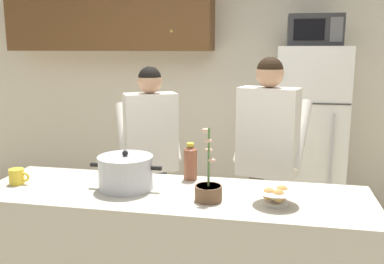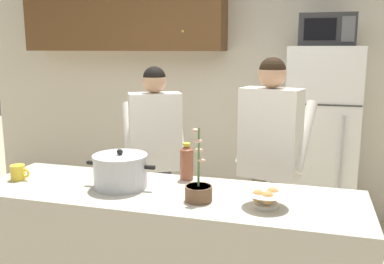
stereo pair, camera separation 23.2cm
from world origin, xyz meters
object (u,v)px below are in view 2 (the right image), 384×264
at_px(bottle_near_edge, 187,162).
at_px(potted_orchid, 199,190).
at_px(person_by_sink, 270,145).
at_px(cooking_pot, 120,171).
at_px(bread_bowl, 266,198).
at_px(microwave, 327,30).
at_px(refrigerator, 320,142).
at_px(coffee_mug, 18,172).
at_px(person_near_pot, 155,143).

distance_m(bottle_near_edge, potted_orchid, 0.40).
distance_m(person_by_sink, potted_orchid, 0.94).
distance_m(cooking_pot, bread_bowl, 0.88).
bearing_deg(cooking_pot, bottle_near_edge, 37.28).
height_order(microwave, cooking_pot, microwave).
xyz_separation_m(person_by_sink, bottle_near_edge, (-0.47, -0.54, -0.02)).
relative_size(refrigerator, coffee_mug, 13.42).
bearing_deg(refrigerator, bottle_near_edge, -117.71).
xyz_separation_m(refrigerator, coffee_mug, (-1.86, -1.89, 0.09)).
height_order(cooking_pot, bottle_near_edge, bottle_near_edge).
relative_size(refrigerator, person_by_sink, 1.04).
height_order(bread_bowl, bottle_near_edge, bottle_near_edge).
distance_m(cooking_pot, bottle_near_edge, 0.42).
relative_size(microwave, coffee_mug, 3.66).
bearing_deg(refrigerator, microwave, -89.93).
relative_size(person_by_sink, bottle_near_edge, 7.09).
bearing_deg(bottle_near_edge, cooking_pot, -142.72).
xyz_separation_m(refrigerator, microwave, (0.00, -0.02, 1.02)).
height_order(refrigerator, coffee_mug, refrigerator).
bearing_deg(person_by_sink, coffee_mug, -150.68).
distance_m(microwave, person_near_pot, 1.83).
height_order(person_near_pot, person_by_sink, person_by_sink).
xyz_separation_m(refrigerator, person_by_sink, (-0.36, -1.05, 0.17)).
height_order(refrigerator, potted_orchid, refrigerator).
bearing_deg(bottle_near_edge, microwave, 61.96).
height_order(refrigerator, microwave, microwave).
relative_size(person_by_sink, bread_bowl, 6.82).
distance_m(cooking_pot, potted_orchid, 0.52).
xyz_separation_m(person_near_pot, cooking_pot, (0.11, -0.88, 0.03)).
distance_m(person_by_sink, bottle_near_edge, 0.71).
bearing_deg(person_by_sink, potted_orchid, -108.21).
height_order(person_near_pot, bread_bowl, person_near_pot).
height_order(person_near_pot, bottle_near_edge, person_near_pot).
relative_size(refrigerator, cooking_pot, 4.01).
xyz_separation_m(refrigerator, potted_orchid, (-0.66, -1.94, 0.10)).
bearing_deg(potted_orchid, person_near_pot, 122.41).
relative_size(coffee_mug, bottle_near_edge, 0.55).
xyz_separation_m(person_by_sink, bread_bowl, (0.07, -0.88, -0.08)).
height_order(coffee_mug, potted_orchid, potted_orchid).
xyz_separation_m(person_near_pot, coffee_mug, (-0.58, -0.93, -0.03)).
bearing_deg(microwave, refrigerator, 90.07).
xyz_separation_m(refrigerator, person_near_pot, (-1.28, -0.96, 0.12)).
xyz_separation_m(refrigerator, cooking_pot, (-1.17, -1.84, 0.14)).
height_order(refrigerator, bread_bowl, refrigerator).
distance_m(person_by_sink, cooking_pot, 1.13).
xyz_separation_m(person_by_sink, potted_orchid, (-0.29, -0.89, -0.07)).
distance_m(bread_bowl, bottle_near_edge, 0.64).
height_order(microwave, bread_bowl, microwave).
bearing_deg(cooking_pot, bread_bowl, -5.96).
distance_m(refrigerator, bread_bowl, 1.96).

